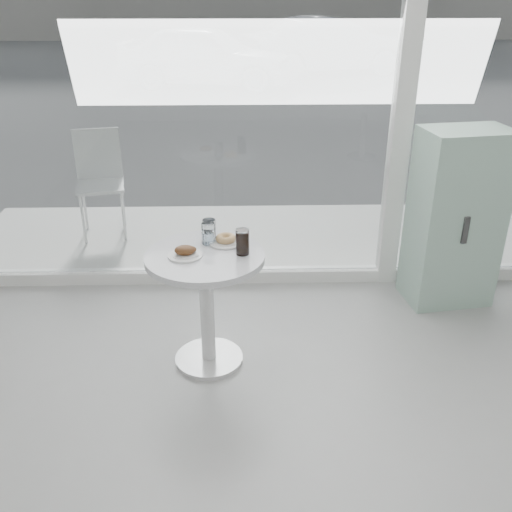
{
  "coord_description": "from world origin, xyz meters",
  "views": [
    {
      "loc": [
        -0.27,
        -1.16,
        2.23
      ],
      "look_at": [
        -0.2,
        1.7,
        0.85
      ],
      "focal_mm": 40.0,
      "sensor_mm": 36.0,
      "label": 1
    }
  ],
  "objects_px": {
    "plate_donut": "(226,240)",
    "cola_glass": "(242,242)",
    "water_tumbler_b": "(209,231)",
    "water_tumbler_a": "(208,235)",
    "mint_cabinet": "(455,219)",
    "plate_fritter": "(186,252)",
    "car_silver": "(330,46)",
    "patio_chair": "(100,176)",
    "main_table": "(206,286)",
    "car_white": "(206,55)"
  },
  "relations": [
    {
      "from": "plate_donut",
      "to": "cola_glass",
      "type": "bearing_deg",
      "value": -56.74
    },
    {
      "from": "water_tumbler_b",
      "to": "water_tumbler_a",
      "type": "bearing_deg",
      "value": -92.39
    },
    {
      "from": "mint_cabinet",
      "to": "water_tumbler_a",
      "type": "distance_m",
      "value": 1.89
    },
    {
      "from": "mint_cabinet",
      "to": "plate_fritter",
      "type": "relative_size",
      "value": 6.43
    },
    {
      "from": "car_silver",
      "to": "patio_chair",
      "type": "bearing_deg",
      "value": 146.38
    },
    {
      "from": "plate_donut",
      "to": "cola_glass",
      "type": "height_order",
      "value": "cola_glass"
    },
    {
      "from": "main_table",
      "to": "cola_glass",
      "type": "distance_m",
      "value": 0.37
    },
    {
      "from": "main_table",
      "to": "car_white",
      "type": "height_order",
      "value": "car_white"
    },
    {
      "from": "car_white",
      "to": "water_tumbler_a",
      "type": "xyz_separation_m",
      "value": [
        0.59,
        -10.6,
        0.14
      ]
    },
    {
      "from": "main_table",
      "to": "patio_chair",
      "type": "height_order",
      "value": "patio_chair"
    },
    {
      "from": "mint_cabinet",
      "to": "main_table",
      "type": "bearing_deg",
      "value": -165.09
    },
    {
      "from": "main_table",
      "to": "car_silver",
      "type": "height_order",
      "value": "car_silver"
    },
    {
      "from": "patio_chair",
      "to": "cola_glass",
      "type": "bearing_deg",
      "value": -68.71
    },
    {
      "from": "main_table",
      "to": "plate_donut",
      "type": "xyz_separation_m",
      "value": [
        0.12,
        0.15,
        0.24
      ]
    },
    {
      "from": "main_table",
      "to": "car_white",
      "type": "distance_m",
      "value": 10.76
    },
    {
      "from": "patio_chair",
      "to": "plate_donut",
      "type": "xyz_separation_m",
      "value": [
        1.21,
        -1.89,
        0.19
      ]
    },
    {
      "from": "main_table",
      "to": "plate_fritter",
      "type": "height_order",
      "value": "plate_fritter"
    },
    {
      "from": "car_silver",
      "to": "cola_glass",
      "type": "relative_size",
      "value": 27.63
    },
    {
      "from": "mint_cabinet",
      "to": "cola_glass",
      "type": "xyz_separation_m",
      "value": [
        -1.56,
        -0.78,
        0.18
      ]
    },
    {
      "from": "car_white",
      "to": "plate_donut",
      "type": "relative_size",
      "value": 18.76
    },
    {
      "from": "car_white",
      "to": "plate_donut",
      "type": "bearing_deg",
      "value": -164.02
    },
    {
      "from": "plate_fritter",
      "to": "plate_donut",
      "type": "xyz_separation_m",
      "value": [
        0.23,
        0.18,
        -0.01
      ]
    },
    {
      "from": "car_silver",
      "to": "water_tumbler_a",
      "type": "height_order",
      "value": "car_silver"
    },
    {
      "from": "plate_fritter",
      "to": "plate_donut",
      "type": "height_order",
      "value": "plate_fritter"
    },
    {
      "from": "mint_cabinet",
      "to": "cola_glass",
      "type": "distance_m",
      "value": 1.76
    },
    {
      "from": "plate_donut",
      "to": "water_tumbler_b",
      "type": "distance_m",
      "value": 0.12
    },
    {
      "from": "car_white",
      "to": "plate_fritter",
      "type": "distance_m",
      "value": 10.78
    },
    {
      "from": "main_table",
      "to": "mint_cabinet",
      "type": "distance_m",
      "value": 1.95
    },
    {
      "from": "car_silver",
      "to": "water_tumbler_a",
      "type": "distance_m",
      "value": 12.58
    },
    {
      "from": "mint_cabinet",
      "to": "plate_donut",
      "type": "distance_m",
      "value": 1.78
    },
    {
      "from": "mint_cabinet",
      "to": "water_tumbler_b",
      "type": "height_order",
      "value": "mint_cabinet"
    },
    {
      "from": "water_tumbler_a",
      "to": "car_silver",
      "type": "bearing_deg",
      "value": 78.49
    },
    {
      "from": "main_table",
      "to": "mint_cabinet",
      "type": "xyz_separation_m",
      "value": [
        1.79,
        0.78,
        0.11
      ]
    },
    {
      "from": "mint_cabinet",
      "to": "water_tumbler_b",
      "type": "distance_m",
      "value": 1.87
    },
    {
      "from": "main_table",
      "to": "water_tumbler_b",
      "type": "xyz_separation_m",
      "value": [
        0.02,
        0.21,
        0.28
      ]
    },
    {
      "from": "plate_fritter",
      "to": "mint_cabinet",
      "type": "bearing_deg",
      "value": 23.08
    },
    {
      "from": "main_table",
      "to": "plate_fritter",
      "type": "distance_m",
      "value": 0.27
    },
    {
      "from": "main_table",
      "to": "car_white",
      "type": "bearing_deg",
      "value": 93.08
    },
    {
      "from": "water_tumbler_a",
      "to": "main_table",
      "type": "bearing_deg",
      "value": -95.94
    },
    {
      "from": "car_silver",
      "to": "plate_donut",
      "type": "xyz_separation_m",
      "value": [
        -2.4,
        -12.33,
        0.08
      ]
    },
    {
      "from": "main_table",
      "to": "mint_cabinet",
      "type": "height_order",
      "value": "mint_cabinet"
    },
    {
      "from": "plate_donut",
      "to": "water_tumbler_b",
      "type": "xyz_separation_m",
      "value": [
        -0.1,
        0.06,
        0.04
      ]
    },
    {
      "from": "main_table",
      "to": "cola_glass",
      "type": "relative_size",
      "value": 4.94
    },
    {
      "from": "main_table",
      "to": "cola_glass",
      "type": "height_order",
      "value": "cola_glass"
    },
    {
      "from": "mint_cabinet",
      "to": "patio_chair",
      "type": "relative_size",
      "value": 1.36
    },
    {
      "from": "patio_chair",
      "to": "plate_donut",
      "type": "distance_m",
      "value": 2.25
    },
    {
      "from": "patio_chair",
      "to": "cola_glass",
      "type": "distance_m",
      "value": 2.44
    },
    {
      "from": "car_white",
      "to": "main_table",
      "type": "bearing_deg",
      "value": -164.73
    },
    {
      "from": "car_white",
      "to": "patio_chair",
      "type": "bearing_deg",
      "value": -171.17
    },
    {
      "from": "car_white",
      "to": "car_silver",
      "type": "distance_m",
      "value": 3.56
    }
  ]
}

